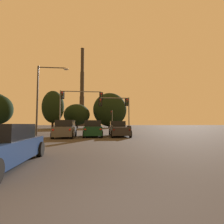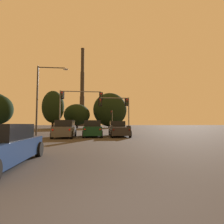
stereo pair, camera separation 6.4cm
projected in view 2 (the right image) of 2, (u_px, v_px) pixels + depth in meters
suv_center_lane_front at (92, 129)px, 20.23m from camera, size 2.15×4.93×1.86m
pickup_truck_right_lane_front at (118, 129)px, 20.91m from camera, size 2.38×5.57×1.82m
suv_left_lane_front at (65, 129)px, 18.92m from camera, size 2.15×4.92×1.86m
traffic_light_overhead_right at (119, 106)px, 26.43m from camera, size 4.82×0.50×5.50m
traffic_light_overhead_left at (74, 100)px, 26.75m from camera, size 6.72×0.50×6.57m
traffic_light_far_right at (112, 117)px, 52.89m from camera, size 0.78×0.50×5.67m
street_lamp at (43, 92)px, 20.69m from camera, size 3.66×0.36×8.38m
smokestack at (82, 95)px, 142.55m from camera, size 5.89×5.89×64.50m
treeline_center_right at (110, 110)px, 71.52m from camera, size 13.71×12.34×14.23m
treeline_right_mid at (77, 115)px, 68.40m from camera, size 10.10×9.09×9.35m
treeline_left_mid at (53, 107)px, 58.18m from camera, size 7.19×6.47×12.61m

